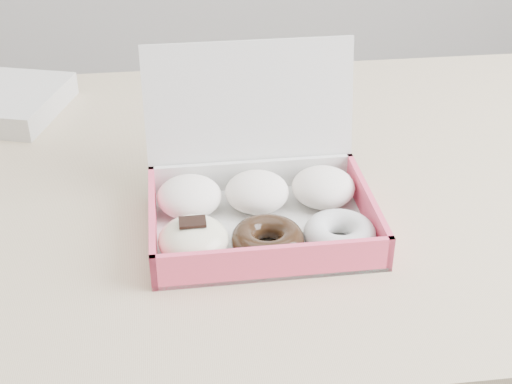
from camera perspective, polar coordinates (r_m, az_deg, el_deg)
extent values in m
cube|color=tan|center=(0.99, 0.83, 0.40)|extent=(1.20, 0.80, 0.04)
cylinder|color=tan|center=(1.63, 18.50, -3.27)|extent=(0.05, 0.05, 0.71)
cube|color=silver|center=(0.87, 0.48, -2.99)|extent=(0.27, 0.20, 0.01)
cube|color=#ED4766|center=(0.78, 1.45, -5.74)|extent=(0.27, 0.01, 0.04)
cube|color=silver|center=(0.94, -0.31, 1.27)|extent=(0.27, 0.01, 0.04)
cube|color=#ED4766|center=(0.85, -8.24, -2.53)|extent=(0.01, 0.20, 0.04)
cube|color=#ED4766|center=(0.88, 8.91, -1.28)|extent=(0.01, 0.20, 0.04)
cube|color=silver|center=(0.92, -0.48, 5.98)|extent=(0.27, 0.05, 0.19)
ellipsoid|color=white|center=(0.89, -5.36, -0.36)|extent=(0.08, 0.08, 0.04)
ellipsoid|color=white|center=(0.89, 0.08, 0.02)|extent=(0.08, 0.08, 0.04)
ellipsoid|color=white|center=(0.91, 5.40, 0.39)|extent=(0.08, 0.08, 0.04)
ellipsoid|color=beige|center=(0.81, -5.02, -3.82)|extent=(0.08, 0.08, 0.04)
cube|color=black|center=(0.80, -5.11, -2.40)|extent=(0.03, 0.02, 0.00)
torus|color=black|center=(0.82, 0.93, -3.83)|extent=(0.09, 0.09, 0.03)
torus|color=silver|center=(0.83, 6.71, -3.36)|extent=(0.09, 0.09, 0.03)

